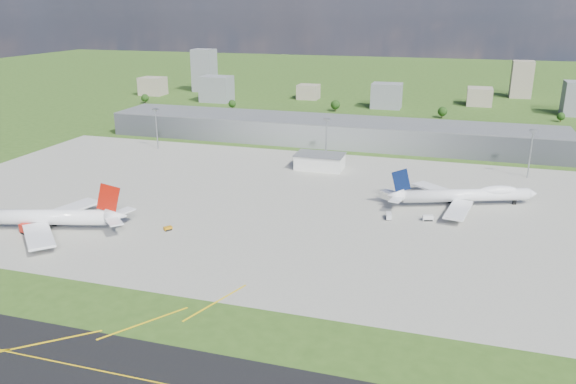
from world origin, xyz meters
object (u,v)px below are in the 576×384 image
(tug_yellow, at_px, (168,229))
(van_white_near, at_px, (389,216))
(airliner_blue_quad, at_px, (466,195))
(fire_truck, at_px, (29,230))
(van_white_far, at_px, (428,218))
(airliner_red_twin, at_px, (40,218))

(tug_yellow, distance_m, van_white_near, 92.94)
(airliner_blue_quad, height_order, tug_yellow, airliner_blue_quad)
(fire_truck, bearing_deg, van_white_far, 39.06)
(fire_truck, distance_m, van_white_near, 147.43)
(airliner_red_twin, bearing_deg, airliner_blue_quad, -169.28)
(airliner_red_twin, distance_m, van_white_near, 144.30)
(van_white_near, bearing_deg, airliner_red_twin, 100.43)
(airliner_blue_quad, distance_m, fire_truck, 187.22)
(airliner_red_twin, height_order, tug_yellow, airliner_red_twin)
(airliner_red_twin, height_order, van_white_far, airliner_red_twin)
(airliner_red_twin, bearing_deg, van_white_near, -173.48)
(van_white_near, bearing_deg, van_white_far, -91.60)
(fire_truck, relative_size, tug_yellow, 2.56)
(airliner_red_twin, relative_size, van_white_far, 14.86)
(fire_truck, distance_m, tug_yellow, 54.57)
(airliner_red_twin, relative_size, airliner_blue_quad, 1.08)
(van_white_far, bearing_deg, airliner_blue_quad, 40.40)
(airliner_blue_quad, xyz_separation_m, van_white_near, (-31.22, -26.94, -3.79))
(fire_truck, bearing_deg, tug_yellow, 38.18)
(fire_truck, bearing_deg, van_white_near, 40.43)
(tug_yellow, relative_size, van_white_near, 0.69)
(airliner_red_twin, distance_m, airliner_blue_quad, 183.72)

